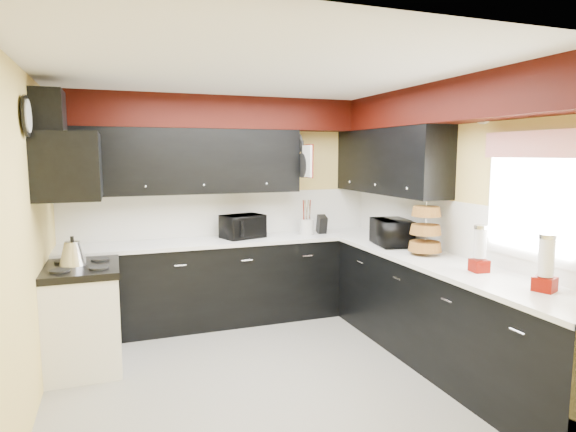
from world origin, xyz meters
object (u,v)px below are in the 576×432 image
(utensil_crock, at_px, (307,227))
(kettle, at_px, (73,253))
(knife_block, at_px, (322,225))
(microwave, at_px, (392,232))
(toaster_oven, at_px, (243,226))

(utensil_crock, relative_size, kettle, 0.78)
(knife_block, bearing_deg, utensil_crock, -169.77)
(microwave, bearing_deg, utensil_crock, 42.83)
(toaster_oven, xyz_separation_m, microwave, (1.34, -0.96, 0.00))
(kettle, bearing_deg, knife_block, 14.47)
(toaster_oven, height_order, knife_block, toaster_oven)
(utensil_crock, relative_size, knife_block, 0.84)
(utensil_crock, height_order, kettle, kettle)
(knife_block, xyz_separation_m, kettle, (-2.66, -0.69, -0.02))
(microwave, height_order, utensil_crock, microwave)
(utensil_crock, bearing_deg, knife_block, 3.76)
(utensil_crock, distance_m, kettle, 2.55)
(toaster_oven, xyz_separation_m, kettle, (-1.71, -0.72, -0.05))
(knife_block, distance_m, kettle, 2.75)
(toaster_oven, distance_m, utensil_crock, 0.76)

